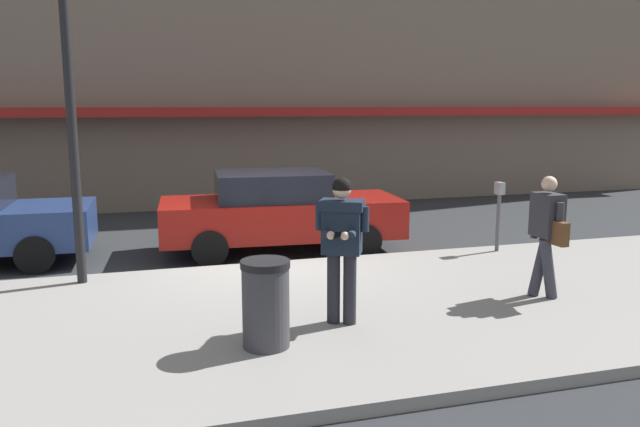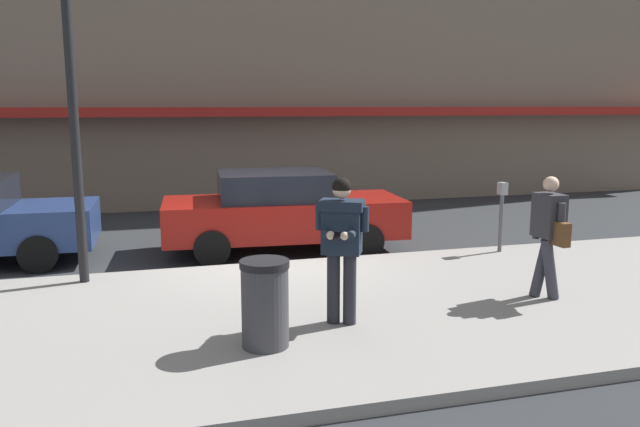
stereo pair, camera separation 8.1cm
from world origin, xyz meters
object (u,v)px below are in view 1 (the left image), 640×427
object	(u,v)px
parked_sedan_mid	(279,211)
parking_meter	(499,206)
street_lamp_post	(69,80)
man_texting_on_phone	(342,235)
pedestrian_with_bag	(547,229)
trash_bin	(266,304)

from	to	relation	value
parked_sedan_mid	parking_meter	distance (m)	4.06
street_lamp_post	parking_meter	xyz separation A→B (m)	(7.13, 0.05, -2.17)
man_texting_on_phone	street_lamp_post	xyz separation A→B (m)	(-3.20, 2.79, 1.89)
pedestrian_with_bag	parking_meter	distance (m)	2.78
man_texting_on_phone	parking_meter	size ratio (longest dim) A/B	1.42
parked_sedan_mid	man_texting_on_phone	xyz separation A→B (m)	(-0.23, -4.51, 0.46)
pedestrian_with_bag	street_lamp_post	xyz separation A→B (m)	(-6.23, 2.58, 2.03)
parked_sedan_mid	man_texting_on_phone	distance (m)	4.54
parking_meter	pedestrian_with_bag	bearing A→B (deg)	-108.92
street_lamp_post	parking_meter	size ratio (longest dim) A/B	3.84
man_texting_on_phone	parked_sedan_mid	bearing A→B (deg)	87.04
man_texting_on_phone	parking_meter	bearing A→B (deg)	35.86
parked_sedan_mid	street_lamp_post	distance (m)	4.50
pedestrian_with_bag	trash_bin	size ratio (longest dim) A/B	1.74
parking_meter	trash_bin	xyz separation A→B (m)	(-4.96, -3.31, -0.34)
parked_sedan_mid	street_lamp_post	world-z (taller)	street_lamp_post
parking_meter	man_texting_on_phone	bearing A→B (deg)	-144.14
parked_sedan_mid	trash_bin	size ratio (longest dim) A/B	4.71
parked_sedan_mid	street_lamp_post	bearing A→B (deg)	-153.38
parked_sedan_mid	street_lamp_post	size ratio (longest dim) A/B	0.95
pedestrian_with_bag	street_lamp_post	bearing A→B (deg)	157.51
parked_sedan_mid	trash_bin	world-z (taller)	parked_sedan_mid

